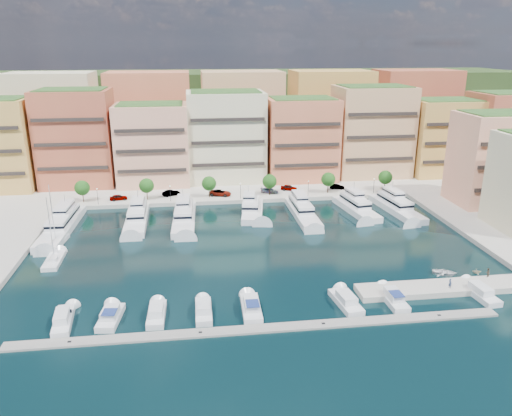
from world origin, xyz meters
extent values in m
plane|color=black|center=(0.00, 0.00, 0.00)|extent=(400.00, 400.00, 0.00)
cube|color=#9E998E|center=(0.00, 62.00, 0.00)|extent=(220.00, 64.00, 2.00)
cube|color=#1F3314|center=(0.00, 110.00, 0.00)|extent=(240.00, 40.00, 58.00)
cube|color=gray|center=(-3.00, -30.00, 0.00)|extent=(72.00, 2.20, 0.35)
cube|color=#9E998E|center=(30.00, -22.00, 0.00)|extent=(32.00, 5.00, 2.00)
cube|color=#B35C3B|center=(-44.00, 52.00, 14.00)|extent=(20.00, 16.00, 26.00)
cube|color=black|center=(-44.00, 43.75, 14.00)|extent=(18.40, 0.50, 0.90)
cube|color=#244D1F|center=(-44.00, 52.00, 27.40)|extent=(17.60, 14.08, 0.80)
cube|color=#E8A681|center=(-23.00, 50.00, 12.00)|extent=(20.00, 15.00, 22.00)
cube|color=black|center=(-23.00, 42.25, 12.00)|extent=(18.40, 0.50, 0.90)
cube|color=#244D1F|center=(-23.00, 50.00, 23.40)|extent=(17.60, 13.20, 0.80)
cube|color=beige|center=(-2.00, 52.00, 13.50)|extent=(22.00, 16.00, 25.00)
cube|color=black|center=(-2.00, 43.75, 13.50)|extent=(20.24, 0.50, 0.90)
cube|color=#244D1F|center=(-2.00, 52.00, 26.40)|extent=(19.36, 14.08, 0.80)
cube|color=#E37A55|center=(20.00, 50.00, 12.50)|extent=(20.00, 15.00, 23.00)
cube|color=black|center=(20.00, 42.25, 12.50)|extent=(18.40, 0.50, 0.90)
cube|color=#244D1F|center=(20.00, 50.00, 24.40)|extent=(17.60, 13.20, 0.80)
cube|color=tan|center=(42.00, 52.00, 14.00)|extent=(22.00, 16.00, 26.00)
cube|color=black|center=(42.00, 43.75, 14.00)|extent=(20.24, 0.50, 0.90)
cube|color=#244D1F|center=(42.00, 52.00, 27.40)|extent=(19.36, 14.08, 0.80)
cube|color=tan|center=(64.00, 50.00, 12.00)|extent=(20.00, 15.00, 22.00)
cube|color=black|center=(64.00, 42.25, 12.00)|extent=(18.40, 0.50, 0.90)
cube|color=#244D1F|center=(64.00, 50.00, 23.40)|extent=(17.60, 13.20, 0.80)
cube|color=#B35C3B|center=(84.00, 48.00, 13.00)|extent=(22.00, 16.00, 24.00)
cube|color=#E8A681|center=(62.00, 20.00, 12.00)|extent=(18.00, 14.00, 22.00)
cube|color=black|center=(62.00, 12.75, 12.00)|extent=(16.56, 0.50, 0.90)
cube|color=#244D1F|center=(62.00, 20.00, 23.40)|extent=(15.84, 12.32, 0.80)
cube|color=beige|center=(-55.00, 74.00, 16.00)|extent=(26.00, 18.00, 30.00)
cube|color=#E37A55|center=(-25.00, 74.00, 16.00)|extent=(26.00, 18.00, 30.00)
cube|color=tan|center=(5.00, 74.00, 16.00)|extent=(26.00, 18.00, 30.00)
cube|color=tan|center=(35.00, 74.00, 16.00)|extent=(26.00, 18.00, 30.00)
cube|color=#B35C3B|center=(65.00, 74.00, 16.00)|extent=(26.00, 18.00, 30.00)
cylinder|color=#473323|center=(-40.00, 33.50, 2.50)|extent=(0.24, 0.24, 3.00)
sphere|color=#154714|center=(-40.00, 33.50, 4.75)|extent=(3.80, 3.80, 3.80)
cylinder|color=#473323|center=(-24.00, 33.50, 2.50)|extent=(0.24, 0.24, 3.00)
sphere|color=#154714|center=(-24.00, 33.50, 4.75)|extent=(3.80, 3.80, 3.80)
cylinder|color=#473323|center=(-8.00, 33.50, 2.50)|extent=(0.24, 0.24, 3.00)
sphere|color=#154714|center=(-8.00, 33.50, 4.75)|extent=(3.80, 3.80, 3.80)
cylinder|color=#473323|center=(8.00, 33.50, 2.50)|extent=(0.24, 0.24, 3.00)
sphere|color=#154714|center=(8.00, 33.50, 4.75)|extent=(3.80, 3.80, 3.80)
cylinder|color=#473323|center=(24.00, 33.50, 2.50)|extent=(0.24, 0.24, 3.00)
sphere|color=#154714|center=(24.00, 33.50, 4.75)|extent=(3.80, 3.80, 3.80)
cylinder|color=#473323|center=(40.00, 33.50, 2.50)|extent=(0.24, 0.24, 3.00)
sphere|color=#154714|center=(40.00, 33.50, 4.75)|extent=(3.80, 3.80, 3.80)
cylinder|color=black|center=(-36.00, 31.20, 3.00)|extent=(0.10, 0.10, 4.00)
sphere|color=#FFF2CC|center=(-36.00, 31.20, 5.05)|extent=(0.30, 0.30, 0.30)
cylinder|color=black|center=(-18.00, 31.20, 3.00)|extent=(0.10, 0.10, 4.00)
sphere|color=#FFF2CC|center=(-18.00, 31.20, 5.05)|extent=(0.30, 0.30, 0.30)
cylinder|color=black|center=(0.00, 31.20, 3.00)|extent=(0.10, 0.10, 4.00)
sphere|color=#FFF2CC|center=(0.00, 31.20, 5.05)|extent=(0.30, 0.30, 0.30)
cylinder|color=black|center=(18.00, 31.20, 3.00)|extent=(0.10, 0.10, 4.00)
sphere|color=#FFF2CC|center=(18.00, 31.20, 5.05)|extent=(0.30, 0.30, 0.30)
cylinder|color=black|center=(36.00, 31.20, 3.00)|extent=(0.10, 0.10, 4.00)
sphere|color=#FFF2CC|center=(36.00, 31.20, 5.05)|extent=(0.30, 0.30, 0.30)
cube|color=silver|center=(-41.46, 15.68, 0.35)|extent=(5.80, 26.78, 2.30)
cube|color=silver|center=(-41.46, 18.35, 2.40)|extent=(4.53, 14.77, 1.80)
cube|color=black|center=(-41.46, 18.35, 2.40)|extent=(4.59, 14.83, 0.55)
cube|color=silver|center=(-41.46, 20.48, 4.00)|extent=(3.23, 8.08, 1.40)
cylinder|color=#B2B2B7|center=(-41.46, 22.07, 5.60)|extent=(0.14, 0.14, 1.80)
cube|color=silver|center=(-25.36, 18.60, 0.35)|extent=(5.04, 20.88, 2.30)
cube|color=silver|center=(-25.36, 20.68, 2.40)|extent=(4.03, 11.51, 1.80)
cube|color=black|center=(-25.36, 20.68, 2.40)|extent=(4.09, 11.57, 0.55)
cube|color=silver|center=(-25.36, 22.34, 4.00)|extent=(2.91, 6.29, 1.40)
cylinder|color=#B2B2B7|center=(-25.36, 23.59, 5.60)|extent=(0.14, 0.14, 1.80)
cube|color=black|center=(-25.36, 18.60, -0.10)|extent=(5.09, 20.93, 0.35)
cube|color=silver|center=(-14.47, 17.79, 0.35)|extent=(5.60, 22.57, 2.30)
cube|color=silver|center=(-14.47, 20.03, 2.40)|extent=(4.40, 12.46, 1.80)
cube|color=black|center=(-14.47, 20.03, 2.40)|extent=(4.46, 12.52, 0.55)
cube|color=silver|center=(-14.47, 21.83, 4.00)|extent=(3.14, 6.82, 1.40)
cylinder|color=#B2B2B7|center=(-14.47, 23.17, 5.60)|extent=(0.14, 0.14, 1.80)
cube|color=silver|center=(1.90, 21.01, 0.35)|extent=(7.15, 16.51, 2.30)
cube|color=silver|center=(1.90, 22.61, 2.40)|extent=(5.18, 9.28, 1.80)
cube|color=black|center=(1.90, 22.61, 2.40)|extent=(5.24, 9.35, 0.55)
cube|color=silver|center=(1.90, 23.89, 4.00)|extent=(3.52, 5.18, 1.40)
cylinder|color=#B2B2B7|center=(1.90, 24.85, 5.60)|extent=(0.14, 0.14, 1.80)
cube|color=silver|center=(13.66, 18.14, 0.35)|extent=(4.73, 21.75, 2.30)
cube|color=silver|center=(13.66, 20.31, 2.40)|extent=(3.83, 11.97, 1.80)
cube|color=black|center=(13.66, 20.31, 2.40)|extent=(3.89, 12.03, 0.55)
cube|color=silver|center=(13.66, 22.05, 4.00)|extent=(2.79, 6.54, 1.40)
cylinder|color=#B2B2B7|center=(13.66, 23.35, 5.60)|extent=(0.14, 0.14, 1.80)
cube|color=black|center=(13.66, 18.14, -0.10)|extent=(4.78, 21.80, 0.35)
cube|color=silver|center=(27.42, 19.70, 0.35)|extent=(7.16, 19.06, 2.30)
cube|color=silver|center=(27.42, 21.56, 2.40)|extent=(5.13, 10.66, 1.80)
cube|color=black|center=(27.42, 21.56, 2.40)|extent=(5.20, 10.73, 0.55)
cube|color=silver|center=(27.42, 23.05, 4.00)|extent=(3.47, 5.92, 1.40)
cylinder|color=#B2B2B7|center=(27.42, 24.16, 5.60)|extent=(0.14, 0.14, 1.80)
cube|color=silver|center=(37.34, 18.44, 0.35)|extent=(7.10, 21.53, 2.30)
cube|color=silver|center=(37.34, 20.55, 2.40)|extent=(5.14, 11.99, 1.80)
cube|color=black|center=(37.34, 20.55, 2.40)|extent=(5.20, 12.06, 0.55)
cube|color=silver|center=(37.34, 22.24, 4.00)|extent=(3.50, 6.62, 1.40)
cylinder|color=#B2B2B7|center=(37.34, 23.51, 5.60)|extent=(0.14, 0.14, 1.80)
cube|color=silver|center=(-32.03, -24.50, 0.25)|extent=(3.29, 8.57, 1.40)
cube|color=silver|center=(-32.03, -24.92, 1.55)|extent=(2.32, 4.19, 1.10)
cube|color=black|center=(-32.03, -23.25, 1.30)|extent=(1.78, 0.28, 0.55)
cube|color=silver|center=(-25.23, -24.50, 0.25)|extent=(3.61, 7.50, 1.40)
cube|color=silver|center=(-25.23, -24.86, 1.55)|extent=(2.57, 3.70, 1.10)
cube|color=black|center=(-25.23, -23.42, 1.30)|extent=(2.02, 0.33, 0.55)
cube|color=navy|center=(-25.23, -25.80, 2.15)|extent=(2.20, 2.38, 0.12)
cube|color=silver|center=(-18.45, -24.50, 0.25)|extent=(2.73, 7.50, 1.40)
cube|color=silver|center=(-18.45, -24.87, 1.55)|extent=(2.08, 3.61, 1.10)
cube|color=black|center=(-18.45, -23.38, 1.30)|extent=(1.86, 0.14, 0.55)
cube|color=silver|center=(-11.37, -24.50, 0.25)|extent=(2.50, 7.50, 1.40)
cube|color=silver|center=(-11.37, -24.87, 1.55)|extent=(1.94, 3.61, 1.10)
cube|color=black|center=(-11.37, -23.38, 1.30)|extent=(1.77, 0.11, 0.55)
cube|color=silver|center=(-4.05, -24.50, 0.25)|extent=(3.03, 8.40, 1.40)
cube|color=silver|center=(-4.05, -24.92, 1.55)|extent=(2.31, 4.05, 1.10)
cube|color=black|center=(-4.05, -23.25, 1.30)|extent=(2.05, 0.15, 0.55)
cube|color=navy|center=(-4.05, -26.00, 2.15)|extent=(2.04, 2.54, 0.12)
cube|color=silver|center=(11.10, -24.50, 0.25)|extent=(3.79, 8.33, 1.40)
cube|color=silver|center=(11.10, -24.90, 1.55)|extent=(2.66, 4.10, 1.10)
cube|color=black|center=(11.10, -23.29, 1.30)|extent=(2.02, 0.35, 0.55)
cube|color=silver|center=(18.83, -24.50, 0.25)|extent=(2.79, 8.13, 1.40)
cube|color=silver|center=(18.83, -24.90, 1.55)|extent=(2.12, 3.92, 1.10)
cube|color=black|center=(18.83, -23.29, 1.30)|extent=(1.88, 0.14, 0.55)
cube|color=navy|center=(18.83, -25.95, 2.15)|extent=(1.88, 2.46, 0.12)
cube|color=silver|center=(33.68, -24.50, 0.25)|extent=(3.42, 8.66, 1.40)
cube|color=silver|center=(33.68, -24.92, 1.55)|extent=(2.43, 4.23, 1.10)
cube|color=black|center=(33.68, -23.23, 1.30)|extent=(1.89, 0.28, 0.55)
cube|color=silver|center=(-38.87, -1.69, 0.20)|extent=(2.93, 8.57, 1.20)
cube|color=silver|center=(-38.87, -2.54, 1.10)|extent=(1.71, 2.16, 0.60)
cylinder|color=#B2B2B7|center=(-38.87, -1.26, 6.80)|extent=(0.14, 0.14, 12.00)
cylinder|color=#B2B2B7|center=(-38.87, -2.97, 1.80)|extent=(0.16, 3.84, 0.10)
cube|color=silver|center=(-40.64, 7.16, 0.20)|extent=(3.67, 9.46, 1.20)
cube|color=silver|center=(-40.64, 6.24, 1.10)|extent=(1.86, 2.47, 0.60)
cylinder|color=#B2B2B7|center=(-40.64, 7.62, 6.80)|extent=(0.14, 0.14, 12.00)
cylinder|color=#B2B2B7|center=(-40.64, 5.78, 1.80)|extent=(0.54, 4.14, 0.10)
imported|color=beige|center=(37.95, -16.61, 0.42)|extent=(1.87, 1.70, 0.84)
imported|color=silver|center=(31.95, -16.36, 0.44)|extent=(5.04, 4.34, 0.88)
imported|color=gray|center=(-31.36, 34.02, 1.76)|extent=(4.69, 2.59, 1.51)
imported|color=gray|center=(-17.96, 36.12, 1.78)|extent=(5.00, 3.30, 1.56)
imported|color=gray|center=(-5.03, 34.54, 1.79)|extent=(6.24, 4.32, 1.58)
imported|color=gray|center=(8.30, 35.44, 1.69)|extent=(5.10, 3.37, 1.37)
imported|color=gray|center=(14.01, 37.19, 1.77)|extent=(4.85, 3.33, 1.53)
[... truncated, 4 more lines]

